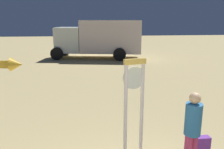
% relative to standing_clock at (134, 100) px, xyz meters
% --- Properties ---
extents(standing_clock, '(0.44, 0.19, 2.08)m').
position_rel_standing_clock_xyz_m(standing_clock, '(0.00, 0.00, 0.00)').
color(standing_clock, silver).
rests_on(standing_clock, ground_plane).
extents(person_near_clock, '(0.30, 0.30, 1.54)m').
position_rel_standing_clock_xyz_m(person_near_clock, '(0.99, -0.47, -0.43)').
color(person_near_clock, '#BB3565').
rests_on(person_near_clock, ground_plane).
extents(backpack, '(0.32, 0.19, 0.46)m').
position_rel_standing_clock_xyz_m(backpack, '(1.42, -0.09, -1.07)').
color(backpack, purple).
rests_on(backpack, ground_plane).
extents(box_truck_near, '(6.76, 3.50, 2.79)m').
position_rel_standing_clock_xyz_m(box_truck_near, '(0.32, 12.97, 0.24)').
color(box_truck_near, silver).
rests_on(box_truck_near, ground_plane).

